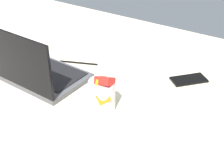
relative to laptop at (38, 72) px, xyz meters
The scene contains 5 objects.
bed_mattress 23.06cm from the laptop, 39.00° to the right, with size 180.00×140.00×18.00cm, color beige.
laptop is the anchor object (origin of this frame).
snack_cup 31.27cm from the laptop, behind, with size 9.45×9.22×14.34cm.
cell_phone 59.63cm from the laptop, 145.51° to the right, with size 6.80×14.00×0.80cm, color black.
charger_cable 20.86cm from the laptop, 100.39° to the right, with size 17.00×0.60×0.60cm, color black.
Camera 1 is at (-94.15, 78.09, 80.68)cm, focal length 47.57 mm.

